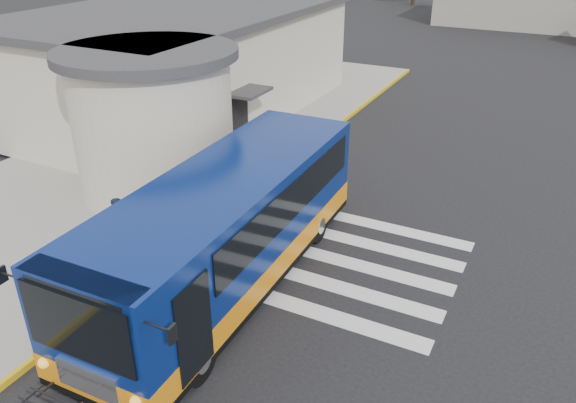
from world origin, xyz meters
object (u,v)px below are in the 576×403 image
at_px(pedestrian_a, 121,224).
at_px(pedestrian_b, 127,173).
at_px(bollard, 86,268).
at_px(transit_bus, 227,234).

relative_size(pedestrian_a, pedestrian_b, 0.91).
bearing_deg(bollard, pedestrian_a, 105.00).
height_order(transit_bus, pedestrian_b, transit_bus).
bearing_deg(pedestrian_a, bollard, 165.86).
distance_m(transit_bus, pedestrian_b, 6.08).
bearing_deg(pedestrian_b, bollard, 27.38).
bearing_deg(pedestrian_a, transit_bus, -116.51).
bearing_deg(transit_bus, pedestrian_a, -178.85).
distance_m(pedestrian_b, bollard, 5.23).
xyz_separation_m(pedestrian_b, bollard, (2.62, -4.51, -0.28)).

